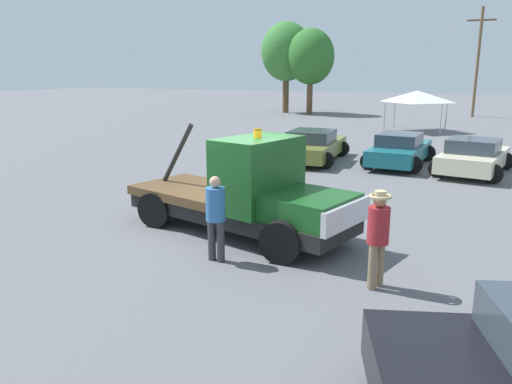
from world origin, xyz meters
TOP-DOWN VIEW (x-y plane):
  - ground_plane at (0.00, 0.00)m, footprint 160.00×160.00m
  - tow_truck at (0.36, -0.08)m, footprint 6.11×3.19m
  - person_near_truck at (3.68, -1.72)m, footprint 0.40×0.40m
  - person_at_hood at (0.46, -1.81)m, footprint 0.39×0.39m
  - parked_car_olive at (-1.59, 10.06)m, footprint 2.80×5.02m
  - parked_car_teal at (1.97, 10.57)m, footprint 2.48×4.67m
  - parked_car_cream at (4.75, 10.03)m, footprint 2.89×4.53m
  - canopy_tent_white at (0.80, 23.19)m, footprint 3.40×3.40m
  - tree_left at (-9.68, 32.55)m, footprint 4.13×4.13m
  - tree_right at (-12.27, 33.29)m, footprint 4.54×4.54m
  - traffic_cone at (-0.75, 4.23)m, footprint 0.40×0.40m
  - utility_pole at (3.62, 35.95)m, footprint 2.20×0.24m

SIDE VIEW (x-z plane):
  - ground_plane at x=0.00m, z-range 0.00..0.00m
  - traffic_cone at x=-0.75m, z-range -0.02..0.53m
  - parked_car_teal at x=1.97m, z-range -0.02..1.32m
  - parked_car_cream at x=4.75m, z-range -0.02..1.32m
  - parked_car_olive at x=-1.59m, z-range -0.02..1.32m
  - tow_truck at x=0.36m, z-range -0.29..2.25m
  - person_at_hood at x=0.46m, z-range 0.14..1.90m
  - person_near_truck at x=3.68m, z-range 0.16..1.94m
  - canopy_tent_white at x=0.80m, z-range 0.92..3.48m
  - utility_pole at x=3.62m, z-range 0.26..9.08m
  - tree_left at x=-9.68m, z-range 1.26..8.64m
  - tree_right at x=-12.27m, z-range 1.38..9.49m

